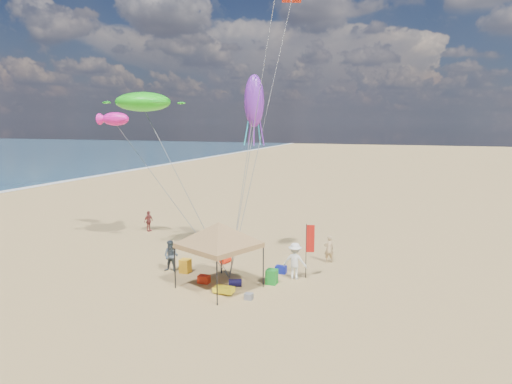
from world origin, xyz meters
TOP-DOWN VIEW (x-y plane):
  - ground at (0.00, 0.00)m, footprint 280.00×280.00m
  - canopy_tent at (-0.47, -0.75)m, footprint 5.37×5.37m
  - feather_flag at (3.14, 1.99)m, footprint 0.40×0.15m
  - cooler_red at (-1.43, -0.43)m, footprint 0.54×0.38m
  - cooler_blue at (1.64, 2.21)m, footprint 0.54×0.38m
  - bag_navy at (0.17, -0.36)m, footprint 0.69×0.54m
  - bag_orange at (-1.69, 2.76)m, footprint 0.54×0.69m
  - chair_green at (1.67, 0.57)m, footprint 0.50×0.50m
  - chair_yellow at (-3.01, 0.65)m, footprint 0.50×0.50m
  - crate_grey at (1.32, -1.62)m, footprint 0.34×0.30m
  - beach_cart at (0.04, -1.38)m, footprint 0.90×0.50m
  - person_near_a at (3.59, 4.82)m, footprint 0.66×0.59m
  - person_near_b at (-3.76, 0.54)m, footprint 0.85×0.69m
  - person_near_c at (2.53, 1.62)m, footprint 1.20×0.72m
  - person_far_a at (-9.75, 7.71)m, footprint 0.49×0.90m
  - turtle_kite at (-6.84, 3.16)m, footprint 3.78×3.31m
  - fish_kite at (-10.25, 5.19)m, footprint 1.98×1.11m
  - squid_kite at (-0.65, 4.51)m, footprint 1.45×1.45m

SIDE VIEW (x-z plane):
  - ground at x=0.00m, z-range 0.00..0.00m
  - crate_grey at x=1.32m, z-range 0.00..0.28m
  - bag_navy at x=0.17m, z-range 0.00..0.36m
  - bag_orange at x=-1.69m, z-range 0.00..0.36m
  - cooler_red at x=-1.43m, z-range 0.00..0.38m
  - cooler_blue at x=1.64m, z-range 0.00..0.38m
  - beach_cart at x=0.04m, z-range 0.08..0.32m
  - chair_green at x=1.67m, z-range 0.00..0.70m
  - chair_yellow at x=-3.01m, z-range 0.00..0.70m
  - person_far_a at x=-9.75m, z-range 0.00..1.45m
  - person_near_a at x=3.59m, z-range 0.00..1.52m
  - person_near_b at x=-3.76m, z-range 0.00..1.65m
  - person_near_c at x=2.53m, z-range 0.00..1.81m
  - feather_flag at x=3.14m, z-range 0.47..3.21m
  - canopy_tent at x=-0.47m, z-range 1.20..4.80m
  - fish_kite at x=-10.25m, z-range 7.41..8.26m
  - turtle_kite at x=-6.84m, z-range 8.23..9.31m
  - squid_kite at x=-0.65m, z-range 7.36..10.20m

